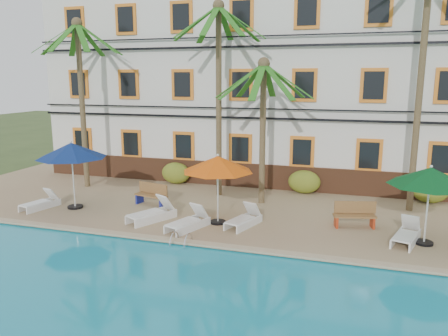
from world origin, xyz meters
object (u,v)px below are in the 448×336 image
(palm_c, at_px, (263,110))
(palm_d, at_px, (424,47))
(umbrella_green, at_px, (430,177))
(bench_left, at_px, (152,194))
(umbrella_red, at_px, (218,164))
(lounger_e, at_px, (406,235))
(palm_b, at_px, (219,75))
(lounger_c, at_px, (188,221))
(umbrella_blue, at_px, (71,151))
(palm_a, at_px, (81,81))
(lounger_d, at_px, (244,219))
(bench_right, at_px, (354,214))
(lounger_a, at_px, (41,202))
(lounger_b, at_px, (152,213))
(pool_ladder, at_px, (181,243))

(palm_c, relative_size, palm_d, 0.59)
(umbrella_green, xyz_separation_m, bench_left, (-10.49, 1.46, -1.78))
(umbrella_red, height_order, lounger_e, umbrella_red)
(palm_b, height_order, lounger_c, palm_b)
(umbrella_red, bearing_deg, umbrella_blue, 179.08)
(umbrella_red, distance_m, lounger_c, 2.32)
(palm_a, relative_size, palm_d, 0.78)
(palm_a, xyz_separation_m, umbrella_blue, (1.70, -3.35, -2.75))
(umbrella_green, distance_m, lounger_d, 6.39)
(lounger_c, distance_m, bench_right, 6.01)
(lounger_a, bearing_deg, lounger_b, -0.60)
(palm_c, distance_m, bench_left, 5.89)
(umbrella_blue, xyz_separation_m, bench_right, (11.14, 1.00, -1.95))
(bench_right, bearing_deg, umbrella_red, -167.18)
(lounger_d, xyz_separation_m, bench_left, (-4.42, 1.47, 0.21))
(palm_b, relative_size, bench_right, 5.48)
(palm_c, bearing_deg, lounger_d, -89.24)
(umbrella_green, height_order, pool_ladder, umbrella_green)
(palm_b, bearing_deg, lounger_b, -106.49)
(lounger_c, xyz_separation_m, bench_right, (5.66, 2.02, 0.19))
(umbrella_blue, distance_m, lounger_d, 7.62)
(pool_ladder, bearing_deg, umbrella_red, 77.13)
(palm_a, relative_size, lounger_a, 4.68)
(palm_d, relative_size, lounger_a, 6.00)
(umbrella_red, relative_size, lounger_d, 1.45)
(umbrella_green, height_order, bench_right, umbrella_green)
(pool_ladder, bearing_deg, palm_c, 74.71)
(lounger_d, distance_m, lounger_e, 5.52)
(lounger_e, bearing_deg, umbrella_blue, 179.53)
(lounger_a, bearing_deg, palm_b, 33.45)
(lounger_b, relative_size, lounger_e, 1.09)
(umbrella_green, bearing_deg, lounger_c, -173.32)
(umbrella_red, bearing_deg, lounger_a, -177.16)
(palm_b, xyz_separation_m, lounger_d, (2.21, -3.86, -5.20))
(palm_d, distance_m, bench_left, 12.25)
(umbrella_green, bearing_deg, lounger_a, -178.49)
(bench_left, bearing_deg, lounger_c, -42.47)
(palm_b, distance_m, umbrella_red, 5.17)
(lounger_e, bearing_deg, lounger_b, -177.28)
(umbrella_blue, relative_size, lounger_e, 1.53)
(lounger_d, bearing_deg, umbrella_red, 179.73)
(palm_a, height_order, bench_right, palm_a)
(umbrella_blue, xyz_separation_m, lounger_a, (-1.32, -0.48, -2.16))
(palm_c, height_order, umbrella_red, palm_c)
(palm_b, distance_m, lounger_d, 6.85)
(bench_left, xyz_separation_m, bench_right, (8.26, -0.37, 0.00))
(palm_a, height_order, lounger_d, palm_a)
(lounger_d, xyz_separation_m, lounger_e, (5.52, -0.00, 0.01))
(palm_a, xyz_separation_m, bench_left, (4.58, -1.98, -4.70))
(lounger_e, height_order, bench_right, bench_right)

